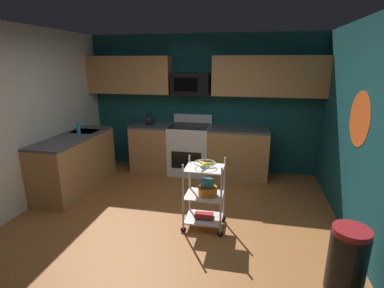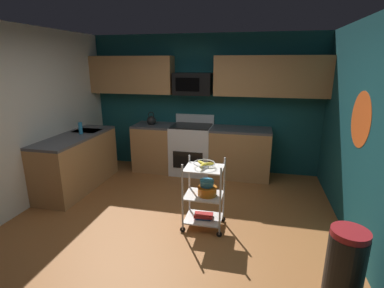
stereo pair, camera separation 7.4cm
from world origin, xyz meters
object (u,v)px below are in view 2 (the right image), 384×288
object	(u,v)px
rolling_cart	(204,195)
oven_range	(192,149)
microwave	(193,84)
kettle	(151,120)
mixing_bowl_small	(207,183)
fruit_bowl	(204,164)
dish_soap_bottle	(80,128)
mixing_bowl_large	(207,191)
trash_can	(346,263)
book_stack	(204,216)

from	to	relation	value
rolling_cart	oven_range	bearing A→B (deg)	107.45
microwave	kettle	size ratio (longest dim) A/B	2.65
microwave	kettle	world-z (taller)	microwave
mixing_bowl_small	fruit_bowl	bearing A→B (deg)	-145.78
fruit_bowl	dish_soap_bottle	world-z (taller)	dish_soap_bottle
rolling_cart	microwave	bearing A→B (deg)	106.60
oven_range	fruit_bowl	size ratio (longest dim) A/B	4.04
mixing_bowl_large	kettle	bearing A→B (deg)	127.35
rolling_cart	mixing_bowl_small	bearing A→B (deg)	34.22
fruit_bowl	mixing_bowl_small	world-z (taller)	fruit_bowl
oven_range	microwave	xyz separation A→B (m)	(-0.00, 0.10, 1.22)
rolling_cart	trash_can	bearing A→B (deg)	-29.18
fruit_bowl	mixing_bowl_small	bearing A→B (deg)	34.22
rolling_cart	mixing_bowl_small	distance (m)	0.17
kettle	trash_can	size ratio (longest dim) A/B	0.40
mixing_bowl_small	trash_can	size ratio (longest dim) A/B	0.28
fruit_bowl	trash_can	xyz separation A→B (m)	(1.48, -0.82, -0.55)
book_stack	trash_can	size ratio (longest dim) A/B	0.38
trash_can	rolling_cart	bearing A→B (deg)	150.82
oven_range	fruit_bowl	xyz separation A→B (m)	(0.59, -1.89, 0.40)
rolling_cart	mixing_bowl_large	bearing A→B (deg)	-0.00
kettle	rolling_cart	bearing A→B (deg)	-53.50
mixing_bowl_large	trash_can	world-z (taller)	trash_can
microwave	book_stack	distance (m)	2.59
rolling_cart	mixing_bowl_small	world-z (taller)	rolling_cart
microwave	fruit_bowl	world-z (taller)	microwave
dish_soap_bottle	microwave	bearing A→B (deg)	33.28
oven_range	dish_soap_bottle	bearing A→B (deg)	-149.28
fruit_bowl	mixing_bowl_small	distance (m)	0.26
mixing_bowl_small	kettle	distance (m)	2.38
fruit_bowl	mixing_bowl_large	world-z (taller)	fruit_bowl
fruit_bowl	kettle	distance (m)	2.35
rolling_cart	fruit_bowl	distance (m)	0.42
mixing_bowl_large	microwave	bearing A→B (deg)	107.75
rolling_cart	mixing_bowl_large	xyz separation A→B (m)	(0.04, -0.00, 0.07)
fruit_bowl	mixing_bowl_large	bearing A→B (deg)	0.00
book_stack	fruit_bowl	bearing A→B (deg)	-135.00
fruit_bowl	book_stack	bearing A→B (deg)	45.00
mixing_bowl_small	oven_range	bearing A→B (deg)	108.55
microwave	fruit_bowl	xyz separation A→B (m)	(0.59, -2.00, -0.82)
fruit_bowl	kettle	size ratio (longest dim) A/B	1.03
fruit_bowl	dish_soap_bottle	distance (m)	2.45
rolling_cart	trash_can	xyz separation A→B (m)	(1.48, -0.82, -0.12)
mixing_bowl_large	fruit_bowl	bearing A→B (deg)	-180.00
mixing_bowl_large	kettle	size ratio (longest dim) A/B	0.95
rolling_cart	kettle	size ratio (longest dim) A/B	3.47
oven_range	mixing_bowl_small	size ratio (longest dim) A/B	6.04
mixing_bowl_large	trash_can	bearing A→B (deg)	-29.92
trash_can	microwave	bearing A→B (deg)	126.28
rolling_cart	mixing_bowl_small	xyz separation A→B (m)	(0.03, 0.02, 0.17)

